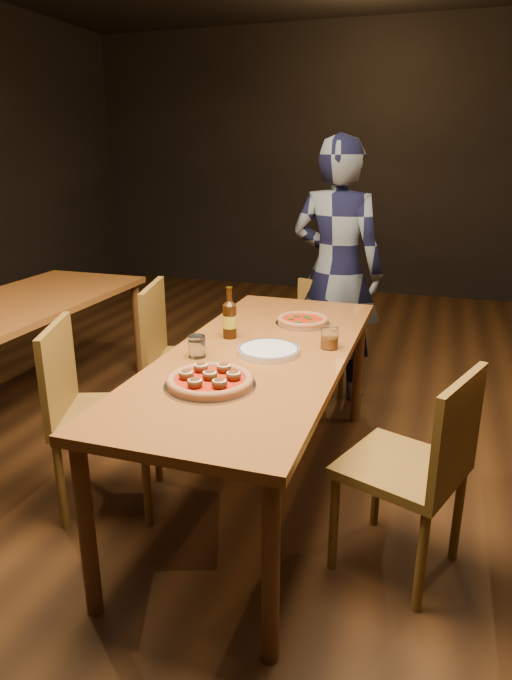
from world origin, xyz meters
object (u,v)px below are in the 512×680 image
(chair_end, at_px, (308,343))
(pizza_meatball, at_px, (210,380))
(chair_main_sw, at_px, (192,361))
(chair_main_e, at_px, (401,465))
(pizza_margherita, at_px, (303,320))
(table_left, at_px, (7,317))
(beer_bottle, at_px, (230,320))
(chair_main_nw, at_px, (108,414))
(water_glass, at_px, (197,346))
(diner, at_px, (336,271))
(plate_stack, at_px, (269,351))
(table_main, at_px, (259,365))
(amber_glass, at_px, (330,338))

(chair_end, bearing_deg, pizza_meatball, -73.68)
(chair_main_sw, xyz_separation_m, chair_main_e, (1.23, -0.74, -0.03))
(chair_main_sw, bearing_deg, pizza_margherita, -96.85)
(table_left, distance_m, pizza_margherita, 1.80)
(beer_bottle, bearing_deg, pizza_margherita, 50.20)
(chair_main_nw, relative_size, pizza_margherita, 3.25)
(chair_main_nw, distance_m, water_glass, 0.53)
(table_left, relative_size, diner, 1.15)
(plate_stack, xyz_separation_m, beer_bottle, (-0.25, 0.17, 0.08))
(chair_main_nw, relative_size, diner, 0.55)
(table_main, xyz_separation_m, pizza_margherita, (0.09, 0.49, 0.09))
(chair_main_nw, relative_size, amber_glass, 9.24)
(table_main, distance_m, chair_main_e, 0.79)
(water_glass, bearing_deg, chair_main_nw, -159.73)
(chair_end, bearing_deg, diner, 76.65)
(chair_main_nw, distance_m, chair_main_sw, 0.73)
(table_main, relative_size, chair_end, 2.38)
(plate_stack, relative_size, amber_glass, 2.72)
(chair_main_e, distance_m, plate_stack, 0.77)
(chair_end, xyz_separation_m, beer_bottle, (-0.18, -1.00, 0.42))
(table_left, relative_size, pizza_meatball, 5.48)
(table_left, bearing_deg, plate_stack, -10.37)
(plate_stack, height_order, amber_glass, amber_glass)
(table_left, distance_m, chair_end, 1.90)
(diner, bearing_deg, beer_bottle, 86.32)
(chair_end, height_order, pizza_meatball, chair_end)
(diner, bearing_deg, chair_end, 69.52)
(table_left, xyz_separation_m, plate_stack, (1.75, -0.32, 0.09))
(table_left, xyz_separation_m, beer_bottle, (1.50, -0.15, 0.16))
(chair_end, relative_size, pizza_meatball, 2.30)
(pizza_margherita, xyz_separation_m, diner, (0.02, 0.87, 0.10))
(amber_glass, bearing_deg, pizza_meatball, -121.13)
(table_main, xyz_separation_m, amber_glass, (0.30, 0.14, 0.12))
(pizza_margherita, bearing_deg, water_glass, -116.90)
(chair_main_sw, relative_size, water_glass, 9.92)
(pizza_margherita, distance_m, plate_stack, 0.51)
(chair_main_nw, distance_m, chair_main_e, 1.33)
(chair_main_e, height_order, beer_bottle, beer_bottle)
(amber_glass, bearing_deg, chair_end, 107.84)
(table_main, bearing_deg, chair_end, 91.15)
(water_glass, distance_m, diner, 1.56)
(chair_main_e, bearing_deg, plate_stack, -94.88)
(chair_main_e, height_order, pizza_margherita, chair_main_e)
(chair_main_nw, bearing_deg, table_left, 39.82)
(chair_main_e, bearing_deg, beer_bottle, -97.26)
(water_glass, xyz_separation_m, amber_glass, (0.54, 0.30, 0.00))
(table_left, bearing_deg, pizza_margherita, 6.11)
(pizza_margherita, distance_m, water_glass, 0.73)
(chair_end, xyz_separation_m, pizza_meatball, (-0.04, -1.60, 0.36))
(pizza_margherita, bearing_deg, table_main, -100.06)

